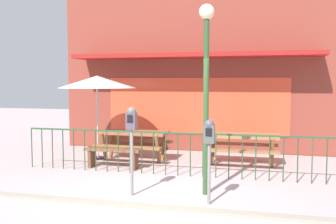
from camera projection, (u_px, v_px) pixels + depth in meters
The scene contains 11 objects.
ground at pixel (149, 198), 6.90m from camera, with size 40.00×40.00×0.00m, color #B6A3A4.
pub_storefront at pixel (197, 66), 11.62m from camera, with size 8.34×1.49×5.13m.
patio_fence_front at pixel (172, 146), 8.53m from camera, with size 7.03×0.04×0.97m.
picnic_table_left at pixel (134, 137), 10.19m from camera, with size 1.83×1.40×0.79m.
picnic_table_right at pixel (242, 141), 9.61m from camera, with size 1.81×1.37×0.79m.
patio_umbrella at pixel (97, 82), 10.24m from camera, with size 2.07×2.07×2.24m.
patio_bench at pixel (113, 154), 9.26m from camera, with size 1.40×0.34×0.48m.
parking_meter_near at pixel (209, 139), 6.47m from camera, with size 0.18×0.17×1.45m.
parking_meter_far at pixel (131, 128), 6.97m from camera, with size 0.18×0.17×1.62m.
street_lamp at pixel (206, 69), 6.95m from camera, with size 0.28×0.28×3.46m.
curb_edge at pixel (140, 207), 6.38m from camera, with size 11.68×0.20×0.11m, color gray.
Camera 1 is at (1.94, -6.48, 2.08)m, focal length 41.24 mm.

